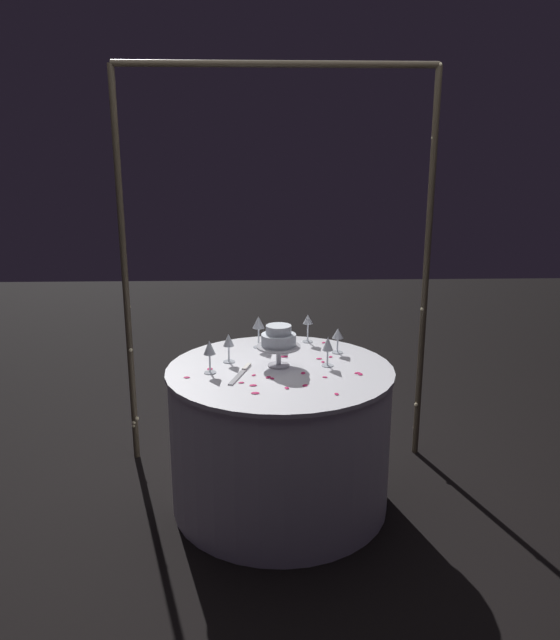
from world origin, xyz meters
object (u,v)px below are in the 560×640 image
wine_glass_2 (258,324)px  wine_glass_6 (308,321)px  wine_glass_4 (338,335)px  cake_knife (241,373)px  main_table (280,436)px  wine_glass_1 (277,329)px  wine_glass_5 (328,345)px  decorative_arch (277,221)px  wine_glass_0 (229,342)px  tiered_cake (279,340)px  wine_glass_3 (209,349)px

wine_glass_2 → wine_glass_6: (0.28, 0.09, -0.01)m
wine_glass_2 → wine_glass_4: 0.44m
wine_glass_4 → cake_knife: 0.60m
main_table → wine_glass_6: size_ratio=7.09×
wine_glass_1 → wine_glass_5: size_ratio=1.00×
decorative_arch → wine_glass_6: bearing=-25.6°
wine_glass_5 → wine_glass_6: wine_glass_6 is taller
wine_glass_4 → wine_glass_6: (-0.14, 0.20, 0.02)m
wine_glass_0 → wine_glass_4: wine_glass_0 is taller
wine_glass_2 → cake_knife: bearing=-101.5°
tiered_cake → cake_knife: size_ratio=0.76×
wine_glass_3 → tiered_cake: bearing=14.6°
wine_glass_2 → wine_glass_5: wine_glass_2 is taller
tiered_cake → wine_glass_2: 0.33m
wine_glass_2 → wine_glass_5: size_ratio=1.17×
wine_glass_5 → wine_glass_3: bearing=-171.8°
wine_glass_1 → wine_glass_5: bearing=-49.8°
wine_glass_1 → wine_glass_6: (0.18, 0.12, 0.01)m
cake_knife → wine_glass_1: bearing=64.8°
wine_glass_6 → tiered_cake: bearing=-113.6°
tiered_cake → wine_glass_1: size_ratio=1.45×
wine_glass_3 → wine_glass_4: (0.66, 0.29, -0.02)m
wine_glass_3 → wine_glass_6: bearing=43.9°
wine_glass_1 → wine_glass_6: 0.22m
main_table → cake_knife: size_ratio=3.93×
wine_glass_6 → main_table: bearing=-111.5°
cake_knife → tiered_cake: bearing=28.6°
wine_glass_4 → wine_glass_6: size_ratio=0.85×
wine_glass_1 → wine_glass_3: (-0.34, -0.38, 0.01)m
decorative_arch → main_table: decorative_arch is taller
wine_glass_2 → cake_knife: size_ratio=0.62×
main_table → tiered_cake: tiered_cake is taller
main_table → tiered_cake: bearing=101.4°
main_table → wine_glass_1: 0.58m
wine_glass_3 → wine_glass_5: bearing=8.2°
wine_glass_0 → wine_glass_6: bearing=38.0°
wine_glass_0 → cake_knife: (0.07, -0.17, -0.10)m
wine_glass_3 → cake_knife: size_ratio=0.58×
wine_glass_2 → wine_glass_6: size_ratio=1.11×
wine_glass_1 → wine_glass_3: wine_glass_3 is taller
wine_glass_0 → wine_glass_2: bearing=57.8°
main_table → cake_knife: cake_knife is taller
wine_glass_0 → wine_glass_6: 0.55m
decorative_arch → wine_glass_3: bearing=-120.7°
main_table → wine_glass_4: bearing=36.5°
decorative_arch → wine_glass_4: 0.72m
decorative_arch → wine_glass_4: (0.32, -0.29, -0.58)m
decorative_arch → wine_glass_5: 0.79m
wine_glass_1 → wine_glass_5: same height
tiered_cake → wine_glass_3: 0.35m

